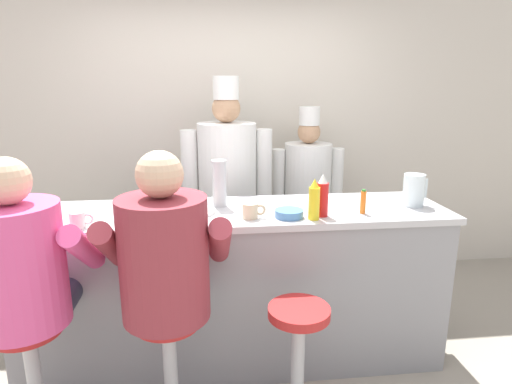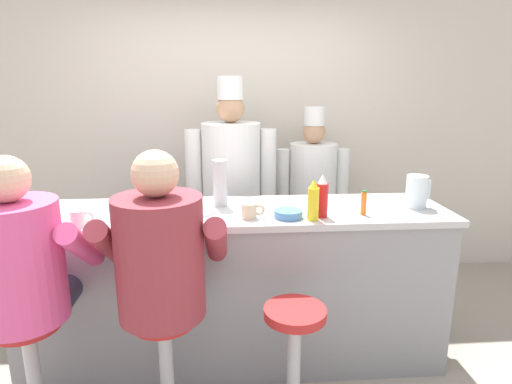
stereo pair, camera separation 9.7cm
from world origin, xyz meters
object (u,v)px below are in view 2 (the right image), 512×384
(ketchup_bottle_red, at_px, (322,197))
(mustard_bottle_yellow, at_px, (313,201))
(coffee_mug_white, at_px, (79,218))
(cook_in_whites_far, at_px, (312,192))
(cereal_bowl, at_px, (288,214))
(empty_stool_round, at_px, (294,347))
(hot_sauce_bottle_orange, at_px, (364,203))
(water_pitcher_clear, at_px, (417,192))
(coffee_mug_tan, at_px, (250,211))
(cup_stack_steel, at_px, (220,183))
(breakfast_plate, at_px, (195,210))
(diner_seated_maroon, at_px, (162,262))
(cook_in_whites_near, at_px, (231,183))
(diner_seated_pink, at_px, (22,268))

(ketchup_bottle_red, bearing_deg, mustard_bottle_yellow, -138.08)
(mustard_bottle_yellow, relative_size, coffee_mug_white, 1.86)
(ketchup_bottle_red, xyz_separation_m, cook_in_whites_far, (0.19, 1.17, -0.26))
(cereal_bowl, distance_m, empty_stool_round, 0.74)
(mustard_bottle_yellow, relative_size, hot_sauce_bottle_orange, 1.63)
(water_pitcher_clear, distance_m, cereal_bowl, 0.86)
(water_pitcher_clear, bearing_deg, coffee_mug_white, -173.81)
(coffee_mug_tan, xyz_separation_m, cup_stack_steel, (-0.17, 0.28, 0.10))
(breakfast_plate, bearing_deg, cup_stack_steel, 40.72)
(diner_seated_maroon, height_order, empty_stool_round, diner_seated_maroon)
(cook_in_whites_near, relative_size, cook_in_whites_far, 1.15)
(cook_in_whites_far, bearing_deg, cup_stack_steel, -131.46)
(water_pitcher_clear, height_order, breakfast_plate, water_pitcher_clear)
(mustard_bottle_yellow, height_order, empty_stool_round, mustard_bottle_yellow)
(coffee_mug_tan, distance_m, empty_stool_round, 0.79)
(hot_sauce_bottle_orange, bearing_deg, cup_stack_steel, 163.23)
(empty_stool_round, bearing_deg, ketchup_bottle_red, 63.09)
(breakfast_plate, height_order, empty_stool_round, breakfast_plate)
(hot_sauce_bottle_orange, relative_size, coffee_mug_white, 1.14)
(ketchup_bottle_red, relative_size, hot_sauce_bottle_orange, 1.73)
(diner_seated_pink, bearing_deg, hot_sauce_bottle_orange, 13.17)
(coffee_mug_white, relative_size, cook_in_whites_near, 0.07)
(water_pitcher_clear, bearing_deg, cup_stack_steel, 174.05)
(coffee_mug_tan, xyz_separation_m, diner_seated_pink, (-1.12, -0.40, -0.14))
(ketchup_bottle_red, relative_size, cook_in_whites_near, 0.14)
(cup_stack_steel, height_order, cook_in_whites_far, cook_in_whites_far)
(water_pitcher_clear, height_order, cook_in_whites_far, cook_in_whites_far)
(ketchup_bottle_red, xyz_separation_m, cup_stack_steel, (-0.60, 0.28, 0.03))
(ketchup_bottle_red, distance_m, diner_seated_pink, 1.61)
(mustard_bottle_yellow, bearing_deg, hot_sauce_bottle_orange, 14.19)
(coffee_mug_tan, bearing_deg, cook_in_whites_far, 62.35)
(diner_seated_pink, bearing_deg, cook_in_whites_far, 42.13)
(cook_in_whites_near, bearing_deg, hot_sauce_bottle_orange, -51.37)
(breakfast_plate, distance_m, cereal_bowl, 0.58)
(coffee_mug_white, bearing_deg, diner_seated_pink, -117.65)
(ketchup_bottle_red, height_order, cereal_bowl, ketchup_bottle_red)
(mustard_bottle_yellow, bearing_deg, diner_seated_maroon, -157.47)
(cereal_bowl, height_order, diner_seated_maroon, diner_seated_maroon)
(cup_stack_steel, bearing_deg, water_pitcher_clear, -5.95)
(empty_stool_round, xyz_separation_m, cook_in_whites_far, (0.41, 1.61, 0.43))
(hot_sauce_bottle_orange, xyz_separation_m, coffee_mug_tan, (-0.68, -0.02, -0.03))
(diner_seated_maroon, bearing_deg, water_pitcher_clear, 19.86)
(cup_stack_steel, xyz_separation_m, diner_seated_maroon, (-0.29, -0.68, -0.24))
(coffee_mug_tan, bearing_deg, diner_seated_maroon, -139.00)
(coffee_mug_tan, height_order, cup_stack_steel, cup_stack_steel)
(water_pitcher_clear, bearing_deg, hot_sauce_bottle_orange, -161.34)
(cereal_bowl, height_order, empty_stool_round, cereal_bowl)
(cereal_bowl, bearing_deg, mustard_bottle_yellow, -22.37)
(breakfast_plate, distance_m, diner_seated_maroon, 0.57)
(cereal_bowl, bearing_deg, ketchup_bottle_red, 0.62)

